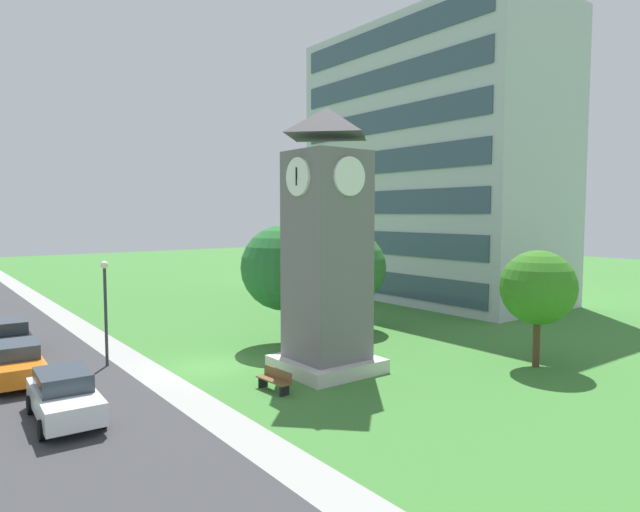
# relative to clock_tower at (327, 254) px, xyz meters

# --- Properties ---
(ground_plane) EXTENTS (160.00, 160.00, 0.00)m
(ground_plane) POSITION_rel_clock_tower_xyz_m (-3.66, -4.17, -5.30)
(ground_plane) COLOR #3D7A33
(street_asphalt) EXTENTS (120.00, 7.20, 0.01)m
(street_asphalt) POSITION_rel_clock_tower_xyz_m (-3.66, -10.96, -5.30)
(street_asphalt) COLOR #38383A
(street_asphalt) RESTS_ON ground
(kerb_strip) EXTENTS (120.00, 1.60, 0.01)m
(kerb_strip) POSITION_rel_clock_tower_xyz_m (-3.66, -6.56, -5.30)
(kerb_strip) COLOR #9E9E99
(kerb_strip) RESTS_ON ground
(office_building) EXTENTS (21.40, 10.52, 22.40)m
(office_building) POSITION_rel_clock_tower_xyz_m (-12.38, 20.61, 5.90)
(office_building) COLOR #B7BCC6
(office_building) RESTS_ON ground
(clock_tower) EXTENTS (4.05, 4.05, 11.75)m
(clock_tower) POSITION_rel_clock_tower_xyz_m (0.00, 0.00, 0.00)
(clock_tower) COLOR slate
(clock_tower) RESTS_ON ground
(park_bench) EXTENTS (1.83, 0.61, 0.88)m
(park_bench) POSITION_rel_clock_tower_xyz_m (1.06, -3.45, -4.84)
(park_bench) COLOR brown
(park_bench) RESTS_ON ground
(street_lamp) EXTENTS (0.36, 0.36, 4.93)m
(street_lamp) POSITION_rel_clock_tower_xyz_m (-6.79, -7.75, -2.17)
(street_lamp) COLOR #333338
(street_lamp) RESTS_ON ground
(tree_near_tower) EXTENTS (3.43, 3.43, 5.43)m
(tree_near_tower) POSITION_rel_clock_tower_xyz_m (5.38, 8.14, -1.60)
(tree_near_tower) COLOR #513823
(tree_near_tower) RESTS_ON ground
(tree_streetside) EXTENTS (4.60, 4.60, 6.52)m
(tree_streetside) POSITION_rel_clock_tower_xyz_m (-5.25, 1.13, -1.09)
(tree_streetside) COLOR #513823
(tree_streetside) RESTS_ON ground
(tree_by_building) EXTENTS (4.47, 4.47, 6.06)m
(tree_by_building) POSITION_rel_clock_tower_xyz_m (-6.29, 6.63, -1.49)
(tree_by_building) COLOR #513823
(tree_by_building) RESTS_ON ground
(parked_car_black) EXTENTS (4.66, 2.12, 1.69)m
(parked_car_black) POSITION_rel_clock_tower_xyz_m (-12.16, -11.04, -4.44)
(parked_car_black) COLOR black
(parked_car_black) RESTS_ON ground
(parked_car_orange) EXTENTS (4.52, 2.14, 1.69)m
(parked_car_orange) POSITION_rel_clock_tower_xyz_m (-6.36, -11.52, -4.44)
(parked_car_orange) COLOR orange
(parked_car_orange) RESTS_ON ground
(parked_car_white) EXTENTS (4.60, 2.17, 1.69)m
(parked_car_white) POSITION_rel_clock_tower_xyz_m (-0.65, -10.90, -4.44)
(parked_car_white) COLOR silver
(parked_car_white) RESTS_ON ground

